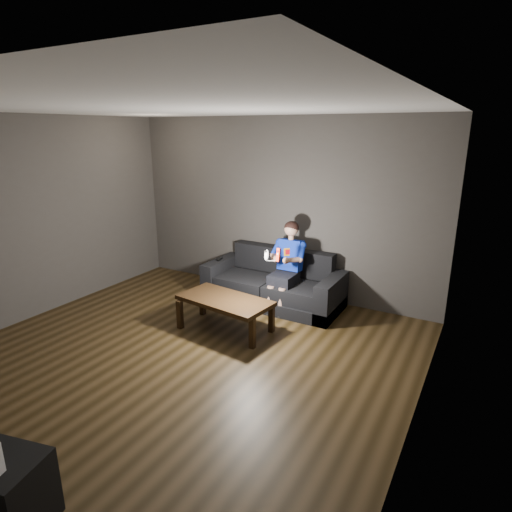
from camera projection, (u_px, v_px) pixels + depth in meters
The scene contains 11 objects.
floor at pixel (177, 360), 4.81m from camera, with size 5.00×5.00×0.00m, color black.
back_wall at pixel (278, 208), 6.51m from camera, with size 5.00×0.04×2.70m, color #3D3835.
left_wall at pixel (23, 220), 5.61m from camera, with size 0.04×5.00×2.70m, color #3D3835.
right_wall at pixel (424, 287), 3.25m from camera, with size 0.04×5.00×2.70m, color #3D3835.
ceiling at pixel (162, 107), 4.05m from camera, with size 5.00×5.00×0.02m, color silver.
sofa at pixel (274, 287), 6.35m from camera, with size 2.02×0.87×0.78m.
child at pixel (287, 260), 6.08m from camera, with size 0.50×0.61×1.22m.
wii_remote_red at pixel (278, 255), 5.58m from camera, with size 0.04×0.07×0.18m.
nunchuk_white at pixel (267, 255), 5.67m from camera, with size 0.07×0.10×0.15m.
wii_remote_black at pixel (220, 259), 6.63m from camera, with size 0.06×0.16×0.03m.
coffee_table at pixel (225, 303), 5.45m from camera, with size 1.26×0.74×0.44m.
Camera 1 is at (2.89, -3.28, 2.50)m, focal length 30.00 mm.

